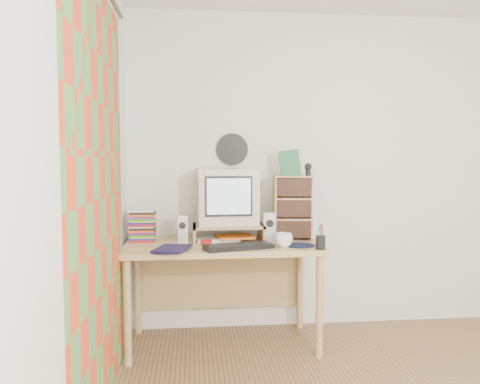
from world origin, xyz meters
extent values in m
plane|color=white|center=(0.00, 1.75, 1.25)|extent=(3.50, 0.00, 3.50)
plane|color=white|center=(-1.75, 0.00, 1.25)|extent=(0.00, 3.50, 3.50)
plane|color=#EB4121|center=(-1.71, 0.48, 1.15)|extent=(0.00, 2.20, 2.20)
cylinder|color=black|center=(-0.93, 1.73, 1.43)|extent=(0.25, 0.02, 0.25)
cube|color=tan|center=(-1.03, 1.38, 0.73)|extent=(1.40, 0.70, 0.04)
cube|color=tan|center=(-1.03, 1.71, 0.38)|extent=(1.33, 0.02, 0.41)
cylinder|color=tan|center=(-1.67, 1.09, 0.35)|extent=(0.05, 0.05, 0.71)
cylinder|color=tan|center=(-0.39, 1.09, 0.35)|extent=(0.05, 0.05, 0.71)
cylinder|color=tan|center=(-1.67, 1.67, 0.35)|extent=(0.05, 0.05, 0.71)
cylinder|color=tan|center=(-0.39, 1.67, 0.35)|extent=(0.05, 0.05, 0.71)
cube|color=tan|center=(-1.23, 1.48, 0.81)|extent=(0.02, 0.30, 0.12)
cube|color=tan|center=(-0.73, 1.48, 0.81)|extent=(0.02, 0.30, 0.12)
cube|color=tan|center=(-0.98, 1.48, 0.86)|extent=(0.52, 0.30, 0.02)
cube|color=beige|center=(-0.98, 1.53, 1.08)|extent=(0.45, 0.45, 0.41)
cube|color=silver|center=(-1.32, 1.45, 0.85)|extent=(0.08, 0.08, 0.20)
cube|color=silver|center=(-0.69, 1.40, 0.86)|extent=(0.09, 0.09, 0.22)
cube|color=black|center=(-0.94, 1.15, 0.77)|extent=(0.49, 0.27, 0.03)
cube|color=tan|center=(-0.49, 1.49, 0.99)|extent=(0.30, 0.19, 0.48)
imported|color=white|center=(-0.62, 1.18, 0.80)|extent=(0.13, 0.13, 0.10)
imported|color=#140F39|center=(-1.48, 1.15, 0.77)|extent=(0.29, 0.25, 0.05)
cylinder|color=black|center=(-0.50, 1.22, 0.75)|extent=(0.24, 0.24, 0.00)
cube|color=red|center=(-1.15, 1.33, 0.77)|extent=(0.08, 0.06, 0.04)
cube|color=#1B5F38|center=(-0.52, 1.47, 1.33)|extent=(0.15, 0.04, 0.19)
camera|label=1|loc=(-1.24, -1.95, 1.35)|focal=35.00mm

